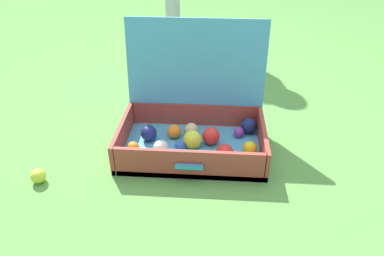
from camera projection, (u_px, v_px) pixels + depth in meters
name	position (u px, v px, depth m)	size (l,w,h in m)	color
ground_plane	(193.00, 147.00, 1.66)	(16.00, 16.00, 0.00)	#569342
open_suitcase	(194.00, 122.00, 1.63)	(0.64, 0.48, 0.53)	#4799C6
stray_ball_on_grass	(38.00, 176.00, 1.44)	(0.06, 0.06, 0.06)	#CCDB38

